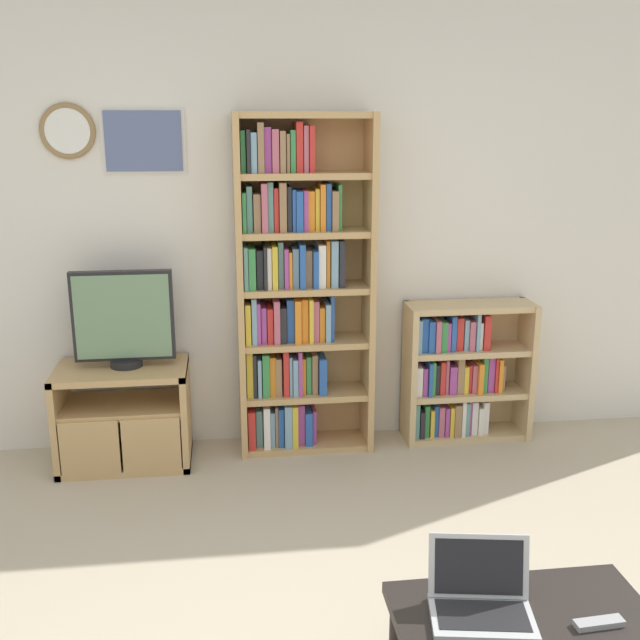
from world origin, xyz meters
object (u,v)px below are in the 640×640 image
(bookshelf_short, at_px, (459,373))
(laptop, at_px, (481,596))
(tv_stand, at_px, (124,416))
(coffee_table, at_px, (524,628))
(television, at_px, (123,320))
(bookshelf_tall, at_px, (295,290))
(remote_near_laptop, at_px, (599,623))

(bookshelf_short, relative_size, laptop, 2.35)
(tv_stand, distance_m, laptop, 2.49)
(tv_stand, distance_m, coffee_table, 2.59)
(bookshelf_short, xyz_separation_m, laptop, (-0.62, -2.19, 0.03))
(tv_stand, height_order, coffee_table, tv_stand)
(bookshelf_short, distance_m, laptop, 2.27)
(television, height_order, coffee_table, television)
(bookshelf_tall, relative_size, remote_near_laptop, 12.04)
(television, xyz_separation_m, bookshelf_short, (1.97, 0.09, -0.43))
(television, height_order, laptop, television)
(coffee_table, bearing_deg, bookshelf_short, 77.87)
(tv_stand, bearing_deg, coffee_table, -54.03)
(tv_stand, distance_m, bookshelf_tall, 1.21)
(tv_stand, distance_m, remote_near_laptop, 2.78)
(tv_stand, bearing_deg, remote_near_laptop, -51.52)
(tv_stand, bearing_deg, television, 47.72)
(television, xyz_separation_m, remote_near_laptop, (1.70, -2.21, -0.45))
(bookshelf_short, relative_size, remote_near_laptop, 5.25)
(remote_near_laptop, bearing_deg, bookshelf_short, 169.84)
(television, xyz_separation_m, coffee_table, (1.49, -2.13, -0.51))
(television, height_order, bookshelf_tall, bookshelf_tall)
(bookshelf_short, height_order, laptop, bookshelf_short)
(bookshelf_tall, distance_m, coffee_table, 2.36)
(bookshelf_short, height_order, coffee_table, bookshelf_short)
(bookshelf_short, relative_size, coffee_table, 1.01)
(television, distance_m, bookshelf_tall, 0.97)
(television, relative_size, coffee_table, 0.66)
(television, bearing_deg, bookshelf_tall, 4.72)
(tv_stand, height_order, remote_near_laptop, tv_stand)
(tv_stand, relative_size, bookshelf_short, 0.86)
(bookshelf_short, xyz_separation_m, remote_near_laptop, (-0.27, -2.30, -0.02))
(bookshelf_short, bearing_deg, coffee_table, -102.13)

